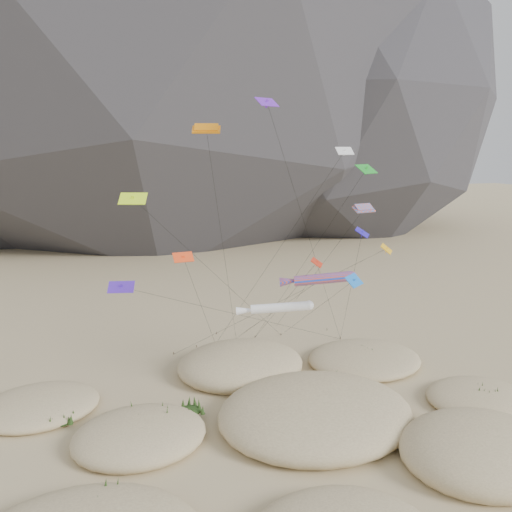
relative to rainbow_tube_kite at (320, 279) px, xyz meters
The scene contains 9 objects.
ground 15.74m from the rainbow_tube_kite, 116.30° to the right, with size 500.00×500.00×0.00m, color #CCB789.
dunes 14.46m from the rainbow_tube_kite, 130.20° to the right, with size 49.91×36.67×4.12m.
dune_grass 13.36m from the rainbow_tube_kite, 133.26° to the right, with size 41.96×27.31×1.52m.
kite_stakes 17.49m from the rainbow_tube_kite, 101.91° to the left, with size 20.87×6.53×0.30m.
rainbow_tube_kite is the anchor object (origin of this frame).
white_tube_kite 5.35m from the rainbow_tube_kite, behind, with size 7.16×14.33×9.58m.
orange_parafoil 17.65m from the rainbow_tube_kite, 161.61° to the left, with size 7.18×12.40×25.86m.
multi_parafoil 7.79m from the rainbow_tube_kite, ahead, with size 3.50×18.62×18.40m.
delta_kites 6.38m from the rainbow_tube_kite, 163.30° to the left, with size 28.10×19.64×27.89m.
Camera 1 is at (-15.34, -33.02, 23.59)m, focal length 35.00 mm.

